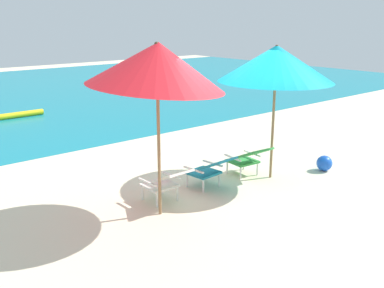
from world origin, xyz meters
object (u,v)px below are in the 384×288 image
at_px(lounge_chair_right, 248,157).
at_px(beach_umbrella_left, 157,65).
at_px(lounge_chair_left, 166,181).
at_px(swim_buoy, 18,115).
at_px(lounge_chair_center, 210,168).
at_px(beach_ball, 324,163).
at_px(beach_umbrella_right, 276,64).

height_order(lounge_chair_right, beach_umbrella_left, beach_umbrella_left).
relative_size(lounge_chair_left, lounge_chair_right, 0.96).
height_order(swim_buoy, lounge_chair_center, lounge_chair_center).
xyz_separation_m(beach_umbrella_left, beach_ball, (3.86, -0.48, -2.23)).
bearing_deg(swim_buoy, beach_umbrella_right, -77.79).
bearing_deg(beach_umbrella_right, beach_ball, -21.65).
bearing_deg(swim_buoy, lounge_chair_center, -86.29).
distance_m(swim_buoy, lounge_chair_left, 8.51).
bearing_deg(beach_ball, lounge_chair_center, 163.07).
xyz_separation_m(lounge_chair_left, lounge_chair_right, (2.05, 0.01, 0.00)).
relative_size(swim_buoy, lounge_chair_center, 1.74).
height_order(swim_buoy, beach_umbrella_left, beach_umbrella_left).
relative_size(lounge_chair_left, beach_umbrella_left, 0.30).
bearing_deg(beach_umbrella_left, lounge_chair_center, 11.83).
height_order(swim_buoy, beach_umbrella_right, beach_umbrella_right).
bearing_deg(swim_buoy, lounge_chair_left, -93.16).
height_order(lounge_chair_right, beach_umbrella_right, beach_umbrella_right).
height_order(lounge_chair_left, beach_ball, lounge_chair_left).
height_order(beach_umbrella_right, beach_ball, beach_umbrella_right).
relative_size(swim_buoy, beach_umbrella_left, 0.54).
height_order(lounge_chair_left, beach_umbrella_left, beach_umbrella_left).
distance_m(beach_umbrella_left, beach_umbrella_right, 2.71).
distance_m(lounge_chair_left, beach_ball, 3.62).
bearing_deg(beach_ball, lounge_chair_right, 152.60).
bearing_deg(lounge_chair_center, beach_umbrella_left, -168.17).
relative_size(swim_buoy, beach_umbrella_right, 0.54).
xyz_separation_m(lounge_chair_center, lounge_chair_right, (1.03, 0.01, 0.00)).
xyz_separation_m(lounge_chair_left, beach_umbrella_left, (-0.33, -0.28, 1.99)).
bearing_deg(beach_ball, swim_buoy, 108.32).
bearing_deg(lounge_chair_left, beach_umbrella_left, -139.59).
xyz_separation_m(swim_buoy, lounge_chair_center, (0.55, -8.49, 0.31)).
relative_size(swim_buoy, beach_ball, 4.94).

